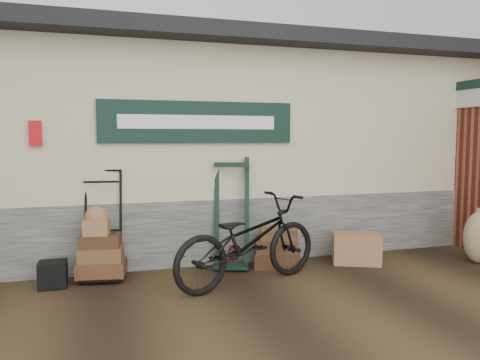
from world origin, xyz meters
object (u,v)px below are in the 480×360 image
(wicker_hamper, at_px, (356,248))
(black_trunk, at_px, (53,275))
(bicycle, at_px, (248,236))
(porter_trolley, at_px, (102,223))
(green_barrow, at_px, (232,213))
(suitcase_stack, at_px, (276,247))

(wicker_hamper, bearing_deg, black_trunk, 178.69)
(bicycle, bearing_deg, black_trunk, 57.11)
(porter_trolley, bearing_deg, bicycle, -16.33)
(green_barrow, relative_size, bicycle, 0.73)
(porter_trolley, bearing_deg, suitcase_stack, 4.73)
(suitcase_stack, xyz_separation_m, black_trunk, (-2.82, -0.06, -0.11))
(wicker_hamper, height_order, bicycle, bicycle)
(porter_trolley, xyz_separation_m, green_barrow, (1.68, 0.00, 0.05))
(porter_trolley, xyz_separation_m, bicycle, (1.65, -0.81, -0.10))
(black_trunk, bearing_deg, suitcase_stack, 1.15)
(green_barrow, bearing_deg, suitcase_stack, -1.29)
(green_barrow, bearing_deg, wicker_hamper, 6.94)
(porter_trolley, relative_size, wicker_hamper, 2.15)
(suitcase_stack, relative_size, black_trunk, 1.94)
(porter_trolley, relative_size, green_barrow, 0.93)
(porter_trolley, relative_size, bicycle, 0.68)
(bicycle, bearing_deg, porter_trolley, 44.87)
(green_barrow, bearing_deg, black_trunk, -154.68)
(porter_trolley, relative_size, suitcase_stack, 2.27)
(green_barrow, distance_m, bicycle, 0.83)
(porter_trolley, distance_m, black_trunk, 0.82)
(suitcase_stack, bearing_deg, black_trunk, -178.85)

